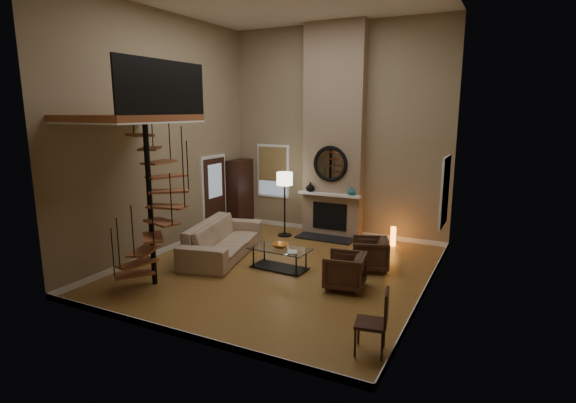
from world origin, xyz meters
The scene contains 32 objects.
ground centered at (0.00, 0.00, -0.01)m, with size 6.00×6.50×0.01m, color #A47534.
back_wall centered at (0.00, 3.25, 2.75)m, with size 6.00×0.02×5.50m, color #8E7C5B.
front_wall centered at (0.00, -3.25, 2.75)m, with size 6.00×0.02×5.50m, color #8E7C5B.
left_wall centered at (-3.00, 0.00, 2.75)m, with size 0.02×6.50×5.50m, color #8E7C5B.
right_wall centered at (3.00, 0.00, 2.75)m, with size 0.02×6.50×5.50m, color #8E7C5B.
baseboard_back centered at (0.00, 3.24, 0.06)m, with size 6.00×0.02×0.12m, color white.
baseboard_front centered at (0.00, -3.24, 0.06)m, with size 6.00×0.02×0.12m, color white.
baseboard_left centered at (-2.99, 0.00, 0.06)m, with size 0.02×6.50×0.12m, color white.
baseboard_right centered at (2.99, 0.00, 0.06)m, with size 0.02×6.50×0.12m, color white.
chimney_breast centered at (0.00, 3.06, 2.75)m, with size 1.60×0.38×5.50m, color #8B725A.
hearth centered at (0.00, 2.57, 0.02)m, with size 1.50×0.60×0.04m, color black.
firebox centered at (0.00, 2.86, 0.55)m, with size 0.95×0.02×0.72m, color black.
mantel centered at (0.00, 2.78, 1.15)m, with size 1.70×0.18×0.06m, color white.
mirror_frame centered at (0.00, 2.84, 1.95)m, with size 0.94×0.94×0.10m, color black.
mirror_disc centered at (0.00, 2.85, 1.95)m, with size 0.80×0.80×0.01m, color white.
vase_left centered at (-0.55, 2.82, 1.30)m, with size 0.24×0.24×0.25m, color black.
vase_right centered at (0.60, 2.82, 1.28)m, with size 0.20×0.20×0.21m, color #1C6062.
window_back centered at (-1.90, 3.22, 1.62)m, with size 1.02×0.06×1.52m.
window_right centered at (2.97, 2.00, 1.63)m, with size 0.06×1.02×1.52m.
entry_door centered at (-2.95, 1.80, 1.05)m, with size 0.10×1.05×2.16m.
loft centered at (-2.04, -1.80, 3.24)m, with size 1.70×2.20×1.09m.
spiral_stair centered at (-1.78, -1.79, 1.78)m, with size 1.47×1.47×4.06m.
hutch centered at (-2.78, 2.84, 0.95)m, with size 0.41×0.87×1.94m, color #321810.
sofa centered at (-1.61, 0.24, 0.40)m, with size 2.76×1.08×0.81m, color tan.
armchair_near centered at (1.78, 0.86, 0.35)m, with size 0.72×0.74×0.68m, color #442C1F.
armchair_far centered at (1.65, -0.36, 0.35)m, with size 0.72×0.74×0.68m, color #442C1F.
coffee_table centered at (-0.02, 0.05, 0.28)m, with size 1.32×0.70×0.47m.
bowl centered at (-0.02, 0.10, 0.50)m, with size 0.35×0.35×0.09m, color orange.
book centered at (0.33, -0.10, 0.46)m, with size 0.20×0.27×0.03m, color gray.
floor_lamp centered at (-1.09, 2.37, 1.41)m, with size 0.42×0.42×1.73m.
accent_lamp centered at (1.74, 2.74, 0.25)m, with size 0.13×0.13×0.47m, color orange.
side_chair centered at (2.76, -2.37, 0.53)m, with size 0.49×0.48×0.93m.
Camera 1 is at (4.23, -7.99, 3.32)m, focal length 27.97 mm.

